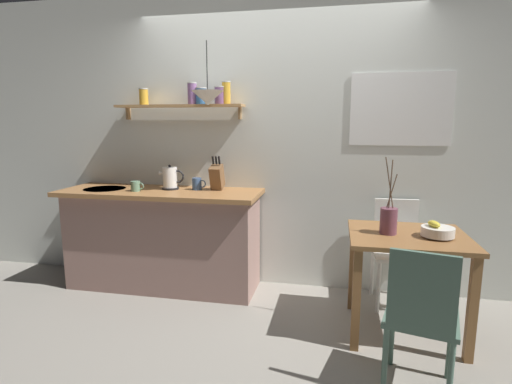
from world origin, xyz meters
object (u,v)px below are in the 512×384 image
Objects in this scene: dining_chair_near at (421,314)px; twig_vase at (389,220)px; electric_kettle at (170,178)px; pendant_lamp at (208,98)px; knife_block at (217,177)px; coffee_mug_by_sink at (136,186)px; dining_table at (407,252)px; fruit_bowl at (437,231)px; coffee_mug_spare at (197,184)px; dining_chair_far at (397,246)px.

twig_vase reaches higher than dining_chair_near.
pendant_lamp reaches higher than electric_kettle.
coffee_mug_by_sink is at bearing -163.54° from knife_block.
fruit_bowl is (0.18, -0.05, 0.18)m from dining_table.
twig_vase is 1.55m from knife_block.
electric_kettle is at bearing 166.23° from fruit_bowl.
knife_block reaches higher than dining_chair_near.
coffee_mug_spare is at bearing 142.68° from pendant_lamp.
dining_chair_near is 2.16m from coffee_mug_spare.
fruit_bowl is at bearing -16.11° from dining_table.
knife_block is at bearing 79.42° from pendant_lamp.
dining_chair_near is 1.24m from dining_chair_far.
twig_vase is at bearing 173.51° from fruit_bowl.
twig_vase is at bearing -9.04° from coffee_mug_by_sink.
electric_kettle is 0.43m from knife_block.
fruit_bowl is 1.68× the size of coffee_mug_spare.
dining_chair_near is 6.73× the size of coffee_mug_spare.
knife_block is at bearing 161.46° from dining_table.
coffee_mug_by_sink is at bearing -174.69° from pendant_lamp.
dining_chair_far reaches higher than dining_chair_near.
dining_table is at bearing -15.99° from coffee_mug_spare.
dining_chair_far is 1.84m from coffee_mug_spare.
pendant_lamp is at bearing -100.58° from knife_block.
fruit_bowl is 0.40× the size of twig_vase.
coffee_mug_by_sink is (-2.13, 0.34, 0.12)m from twig_vase.
dining_table is 6.66× the size of coffee_mug_by_sink.
twig_vase is 2.16m from coffee_mug_by_sink.
fruit_bowl is at bearing -13.79° from pendant_lamp.
dining_chair_far is at bearing 5.22° from coffee_mug_by_sink.
dining_chair_far is (0.01, 0.53, -0.11)m from dining_table.
dining_chair_far is at bearing 1.35° from electric_kettle.
coffee_mug_spare is at bearing 164.01° from dining_table.
coffee_mug_by_sink is at bearing -148.42° from electric_kettle.
coffee_mug_spare is (-1.93, 0.55, 0.19)m from fruit_bowl.
twig_vase is 1.05× the size of pendant_lamp.
twig_vase is 4.47× the size of coffee_mug_by_sink.
dining_table is 0.93× the size of dining_chair_near.
coffee_mug_by_sink is at bearing 170.96° from twig_vase.
electric_kettle reaches higher than dining_chair_far.
electric_kettle is at bearing -178.65° from dining_chair_far.
dining_chair_far reaches higher than fruit_bowl.
fruit_bowl is at bearing -13.77° from electric_kettle.
dining_chair_far is 1.69× the size of pendant_lamp.
twig_vase is (-0.14, -0.01, 0.24)m from dining_table.
coffee_mug_spare reaches higher than fruit_bowl.
twig_vase is at bearing -20.76° from knife_block.
electric_kettle reaches higher than dining_table.
fruit_bowl is (0.16, -0.58, 0.30)m from dining_chair_far.
dining_table is 2.32m from coffee_mug_by_sink.
fruit_bowl is at bearing -74.23° from dining_chair_far.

